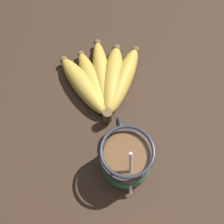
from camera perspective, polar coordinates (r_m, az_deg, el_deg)
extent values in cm
cube|color=#332319|center=(52.48, -1.30, -7.33)|extent=(136.13, 136.13, 2.60)
cylinder|color=#28282D|center=(45.83, 3.14, -10.99)|extent=(9.05, 9.05, 8.28)
cylinder|color=#195638|center=(46.52, 3.09, -11.22)|extent=(9.25, 9.25, 3.43)
torus|color=#28282D|center=(46.84, 1.96, -4.38)|extent=(5.60, 0.90, 5.60)
cylinder|color=brown|center=(41.77, 3.43, -9.41)|extent=(7.85, 7.85, 0.40)
torus|color=#28282D|center=(40.43, 3.53, -8.81)|extent=(9.05, 9.05, 0.60)
cylinder|color=silver|center=(41.80, 4.27, -14.29)|extent=(4.30, 0.50, 12.09)
ellipsoid|color=silver|center=(48.01, 3.33, -13.63)|extent=(3.00, 2.00, 0.80)
cylinder|color=brown|center=(50.36, -1.04, -0.83)|extent=(2.00, 2.00, 3.00)
ellipsoid|color=#B79338|center=(55.89, 2.58, 7.42)|extent=(17.58, 12.17, 3.97)
sphere|color=brown|center=(61.21, 5.36, 13.93)|extent=(1.79, 1.79, 1.79)
ellipsoid|color=#B79338|center=(55.83, 0.15, 7.69)|extent=(17.76, 8.69, 4.27)
sphere|color=brown|center=(61.09, 1.05, 14.34)|extent=(1.92, 1.92, 1.92)
ellipsoid|color=#B79338|center=(56.70, -2.34, 8.33)|extent=(19.39, 4.19, 3.64)
sphere|color=brown|center=(62.74, -3.35, 15.49)|extent=(1.64, 1.64, 1.64)
ellipsoid|color=#B79338|center=(55.86, -4.47, 6.86)|extent=(17.31, 7.08, 3.62)
sphere|color=brown|center=(60.87, -7.15, 13.03)|extent=(1.63, 1.63, 1.63)
ellipsoid|color=#B79338|center=(55.20, -6.60, 6.09)|extent=(17.07, 11.18, 4.26)
sphere|color=brown|center=(59.93, -10.94, 11.60)|extent=(1.92, 1.92, 1.92)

